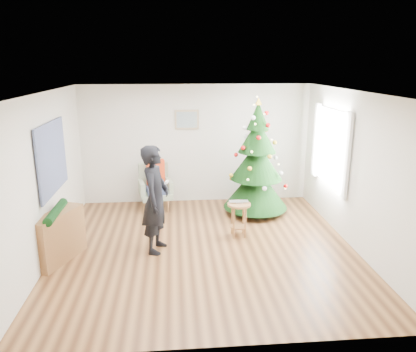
{
  "coord_description": "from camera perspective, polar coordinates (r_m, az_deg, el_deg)",
  "views": [
    {
      "loc": [
        -0.49,
        -6.28,
        3.04
      ],
      "look_at": [
        0.1,
        0.6,
        1.1
      ],
      "focal_mm": 35.0,
      "sensor_mm": 36.0,
      "label": 1
    }
  ],
  "objects": [
    {
      "name": "standing_man",
      "position": [
        6.65,
        -7.4,
        -3.28
      ],
      "size": [
        0.57,
        0.74,
        1.79
      ],
      "primitive_type": "imported",
      "rotation": [
        0.0,
        0.0,
        1.33
      ],
      "color": "black",
      "rests_on": "floor"
    },
    {
      "name": "garland",
      "position": [
        6.7,
        -20.61,
        -4.72
      ],
      "size": [
        0.14,
        0.9,
        0.14
      ],
      "primitive_type": "cylinder",
      "rotation": [
        1.57,
        0.0,
        0.0
      ],
      "color": "black",
      "rests_on": "console"
    },
    {
      "name": "floor",
      "position": [
        6.99,
        -0.4,
        -10.07
      ],
      "size": [
        5.0,
        5.0,
        0.0
      ],
      "primitive_type": "plane",
      "color": "brown",
      "rests_on": "ground"
    },
    {
      "name": "armchair",
      "position": [
        8.77,
        -7.4,
        -2.33
      ],
      "size": [
        0.76,
        0.72,
        0.96
      ],
      "rotation": [
        0.0,
        0.0,
        0.2
      ],
      "color": "gray",
      "rests_on": "floor"
    },
    {
      "name": "seated_person",
      "position": [
        8.64,
        -7.4,
        -0.6
      ],
      "size": [
        0.42,
        0.58,
        1.25
      ],
      "rotation": [
        0.0,
        0.0,
        0.2
      ],
      "color": "navy",
      "rests_on": "armchair"
    },
    {
      "name": "wall_back",
      "position": [
        8.97,
        -1.69,
        4.49
      ],
      "size": [
        5.0,
        0.0,
        5.0
      ],
      "primitive_type": "plane",
      "rotation": [
        1.57,
        0.0,
        0.0
      ],
      "color": "silver",
      "rests_on": "floor"
    },
    {
      "name": "tapestry",
      "position": [
        7.03,
        -21.07,
        2.39
      ],
      "size": [
        0.03,
        1.5,
        1.15
      ],
      "primitive_type": "cube",
      "color": "black",
      "rests_on": "wall_left"
    },
    {
      "name": "wall_left",
      "position": [
        6.82,
        -21.86,
        -0.25
      ],
      "size": [
        0.0,
        5.0,
        5.0
      ],
      "primitive_type": "plane",
      "rotation": [
        1.57,
        0.0,
        1.57
      ],
      "color": "silver",
      "rests_on": "floor"
    },
    {
      "name": "wall_right",
      "position": [
        7.17,
        19.91,
        0.69
      ],
      "size": [
        0.0,
        5.0,
        5.0
      ],
      "primitive_type": "plane",
      "rotation": [
        1.57,
        0.0,
        -1.57
      ],
      "color": "silver",
      "rests_on": "floor"
    },
    {
      "name": "laptop",
      "position": [
        7.23,
        4.39,
        -3.75
      ],
      "size": [
        0.35,
        0.23,
        0.03
      ],
      "primitive_type": "imported",
      "rotation": [
        0.0,
        0.0,
        -0.04
      ],
      "color": "silver",
      "rests_on": "stool"
    },
    {
      "name": "wall_front",
      "position": [
        4.19,
        2.31,
        -8.84
      ],
      "size": [
        5.0,
        0.0,
        5.0
      ],
      "primitive_type": "plane",
      "rotation": [
        -1.57,
        0.0,
        0.0
      ],
      "color": "silver",
      "rests_on": "floor"
    },
    {
      "name": "stool",
      "position": [
        7.34,
        4.34,
        -6.1
      ],
      "size": [
        0.42,
        0.42,
        0.62
      ],
      "rotation": [
        0.0,
        0.0,
        -0.39
      ],
      "color": "brown",
      "rests_on": "floor"
    },
    {
      "name": "ceiling",
      "position": [
        6.32,
        -0.44,
        11.7
      ],
      "size": [
        5.0,
        5.0,
        0.0
      ],
      "primitive_type": "plane",
      "rotation": [
        3.14,
        0.0,
        0.0
      ],
      "color": "white",
      "rests_on": "wall_back"
    },
    {
      "name": "game_controller",
      "position": [
        6.52,
        -5.83,
        -0.85
      ],
      "size": [
        0.07,
        0.13,
        0.04
      ],
      "primitive_type": "cube",
      "rotation": [
        0.0,
        0.0,
        -0.24
      ],
      "color": "white",
      "rests_on": "standing_man"
    },
    {
      "name": "christmas_tree",
      "position": [
        8.3,
        6.84,
        1.87
      ],
      "size": [
        1.32,
        1.32,
        2.38
      ],
      "rotation": [
        0.0,
        0.0,
        -0.01
      ],
      "color": "#3F2816",
      "rests_on": "floor"
    },
    {
      "name": "console",
      "position": [
        6.85,
        -20.27,
        -8.02
      ],
      "size": [
        0.66,
        1.04,
        0.8
      ],
      "primitive_type": "cube",
      "rotation": [
        0.0,
        0.0,
        -0.39
      ],
      "color": "brown",
      "rests_on": "floor"
    },
    {
      "name": "window_panel",
      "position": [
        8.01,
        16.93,
        3.92
      ],
      "size": [
        0.04,
        1.3,
        1.4
      ],
      "primitive_type": "cube",
      "color": "white",
      "rests_on": "wall_right"
    },
    {
      "name": "curtains",
      "position": [
        8.0,
        16.73,
        3.92
      ],
      "size": [
        0.05,
        1.75,
        1.5
      ],
      "color": "white",
      "rests_on": "wall_right"
    },
    {
      "name": "framed_picture",
      "position": [
        8.83,
        -3.01,
        7.92
      ],
      "size": [
        0.52,
        0.05,
        0.42
      ],
      "color": "tan",
      "rests_on": "wall_back"
    }
  ]
}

